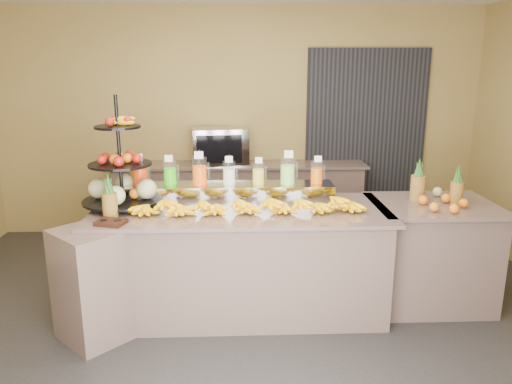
{
  "coord_description": "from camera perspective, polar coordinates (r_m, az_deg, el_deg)",
  "views": [
    {
      "loc": [
        -0.03,
        -3.74,
        2.13
      ],
      "look_at": [
        0.13,
        0.3,
        1.08
      ],
      "focal_mm": 35.0,
      "sensor_mm": 36.0,
      "label": 1
    }
  ],
  "objects": [
    {
      "name": "back_ledge",
      "position": [
        6.21,
        -1.95,
        -0.92
      ],
      "size": [
        3.1,
        0.55,
        0.93
      ],
      "color": "gray",
      "rests_on": "ground"
    },
    {
      "name": "banana_heap",
      "position": [
        4.11,
        -0.57,
        -1.3
      ],
      "size": [
        1.96,
        0.18,
        0.16
      ],
      "color": "yellow",
      "rests_on": "buffet_counter"
    },
    {
      "name": "juice_pitcher_milk",
      "position": [
        4.42,
        -3.09,
        2.06
      ],
      "size": [
        0.11,
        0.12,
        0.27
      ],
      "color": "silver",
      "rests_on": "pitcher_tray"
    },
    {
      "name": "pitcher_tray",
      "position": [
        4.46,
        -3.06,
        -0.02
      ],
      "size": [
        1.85,
        0.3,
        0.15
      ],
      "primitive_type": "cube",
      "color": "gray",
      "rests_on": "buffet_counter"
    },
    {
      "name": "juice_pitcher_lemon",
      "position": [
        4.43,
        0.28,
        2.04
      ],
      "size": [
        0.11,
        0.11,
        0.26
      ],
      "color": "silver",
      "rests_on": "pitcher_tray"
    },
    {
      "name": "juice_pitcher_green",
      "position": [
        4.46,
        -9.79,
        2.04
      ],
      "size": [
        0.12,
        0.12,
        0.29
      ],
      "color": "silver",
      "rests_on": "pitcher_tray"
    },
    {
      "name": "ground",
      "position": [
        4.3,
        -1.64,
        -15.08
      ],
      "size": [
        6.0,
        6.0,
        0.0
      ],
      "primitive_type": "plane",
      "color": "black",
      "rests_on": "ground"
    },
    {
      "name": "pineapple_left_b",
      "position": [
        4.63,
        -13.21,
        1.4
      ],
      "size": [
        0.16,
        0.16,
        0.45
      ],
      "rotation": [
        0.0,
        0.0,
        -0.32
      ],
      "color": "brown",
      "rests_on": "buffet_counter"
    },
    {
      "name": "juice_pitcher_lime",
      "position": [
        4.44,
        3.64,
        2.33
      ],
      "size": [
        0.13,
        0.14,
        0.32
      ],
      "color": "silver",
      "rests_on": "pitcher_tray"
    },
    {
      "name": "pineapple_left_a",
      "position": [
        4.12,
        -16.38,
        -1.07
      ],
      "size": [
        0.12,
        0.12,
        0.36
      ],
      "rotation": [
        0.0,
        0.0,
        0.13
      ],
      "color": "brown",
      "rests_on": "buffet_counter"
    },
    {
      "name": "oven_warmer",
      "position": [
        6.07,
        -4.14,
        5.28
      ],
      "size": [
        0.71,
        0.53,
        0.44
      ],
      "primitive_type": "cube",
      "rotation": [
        0.0,
        0.0,
        0.11
      ],
      "color": "gray",
      "rests_on": "back_ledge"
    },
    {
      "name": "right_counter",
      "position": [
        4.78,
        19.2,
        -6.58
      ],
      "size": [
        1.08,
        0.88,
        0.93
      ],
      "color": "gray",
      "rests_on": "ground"
    },
    {
      "name": "juice_pitcher_orange_a",
      "position": [
        4.5,
        -13.08,
        2.05
      ],
      "size": [
        0.12,
        0.13,
        0.3
      ],
      "color": "silver",
      "rests_on": "pitcher_tray"
    },
    {
      "name": "fruit_stand",
      "position": [
        4.38,
        -14.56,
        1.44
      ],
      "size": [
        0.68,
        0.68,
        0.95
      ],
      "rotation": [
        0.0,
        0.0,
        0.01
      ],
      "color": "black",
      "rests_on": "buffet_counter"
    },
    {
      "name": "condiment_caddy",
      "position": [
        3.97,
        -16.24,
        -3.34
      ],
      "size": [
        0.25,
        0.21,
        0.03
      ],
      "primitive_type": "cube",
      "rotation": [
        0.0,
        0.0,
        -0.29
      ],
      "color": "black",
      "rests_on": "buffet_counter"
    },
    {
      "name": "room_envelope",
      "position": [
        4.53,
        0.46,
        11.39
      ],
      "size": [
        6.04,
        5.02,
        2.82
      ],
      "color": "olive",
      "rests_on": "ground"
    },
    {
      "name": "buffet_counter",
      "position": [
        4.33,
        -3.27,
        -8.03
      ],
      "size": [
        2.75,
        1.25,
        0.93
      ],
      "color": "gray",
      "rests_on": "ground"
    },
    {
      "name": "right_fruit_pile",
      "position": [
        4.6,
        20.16,
        -0.51
      ],
      "size": [
        0.43,
        0.41,
        0.23
      ],
      "color": "brown",
      "rests_on": "right_counter"
    },
    {
      "name": "juice_pitcher_orange_b",
      "position": [
        4.43,
        -6.46,
        2.22
      ],
      "size": [
        0.13,
        0.14,
        0.32
      ],
      "color": "silver",
      "rests_on": "pitcher_tray"
    },
    {
      "name": "juice_pitcher_orange_c",
      "position": [
        4.48,
        6.94,
        2.13
      ],
      "size": [
        0.11,
        0.11,
        0.27
      ],
      "color": "silver",
      "rests_on": "pitcher_tray"
    }
  ]
}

